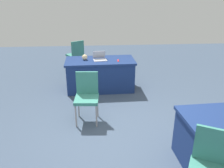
% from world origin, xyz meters
% --- Properties ---
extents(ground_plane, '(14.40, 14.40, 0.00)m').
position_xyz_m(ground_plane, '(0.00, 0.00, 0.00)').
color(ground_plane, '#3D4C60').
extents(table_foreground, '(1.72, 0.87, 0.77)m').
position_xyz_m(table_foreground, '(0.26, -2.19, 0.39)').
color(table_foreground, navy).
rests_on(table_foreground, ground).
extents(chair_tucked_left, '(0.47, 0.47, 0.95)m').
position_xyz_m(chair_tucked_left, '(0.55, -0.67, 0.55)').
color(chair_tucked_left, '#9E9993').
rests_on(chair_tucked_left, ground).
extents(chair_tucked_right, '(0.60, 0.60, 0.94)m').
position_xyz_m(chair_tucked_right, '(-0.90, 1.35, 0.54)').
color(chair_tucked_right, '#9E9993').
rests_on(chair_tucked_right, ground).
extents(chair_by_pillar, '(0.61, 0.61, 0.95)m').
position_xyz_m(chair_by_pillar, '(0.96, -3.75, 0.54)').
color(chair_by_pillar, '#9E9993').
rests_on(chair_by_pillar, ground).
extents(laptop_silver, '(0.36, 0.34, 0.21)m').
position_xyz_m(laptop_silver, '(0.26, -2.19, 0.81)').
color(laptop_silver, silver).
rests_on(laptop_silver, table_foreground).
extents(yarn_ball, '(0.14, 0.14, 0.14)m').
position_xyz_m(yarn_ball, '(0.63, -2.22, 0.84)').
color(yarn_ball, beige).
rests_on(yarn_ball, table_foreground).
extents(scissors_red, '(0.05, 0.18, 0.01)m').
position_xyz_m(scissors_red, '(-0.18, -2.08, 0.78)').
color(scissors_red, red).
rests_on(scissors_red, table_foreground).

